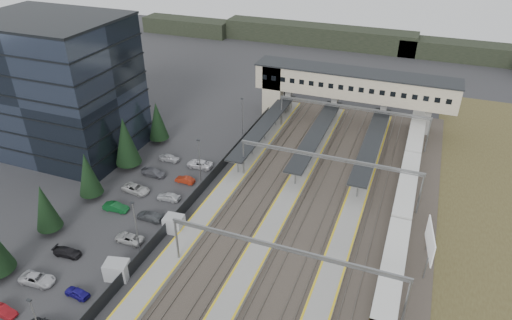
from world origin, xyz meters
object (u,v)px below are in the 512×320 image
at_px(relay_cabin_far, 174,224).
at_px(billboard, 430,242).
at_px(footbridge, 340,85).
at_px(train, 406,192).
at_px(office_building, 59,87).
at_px(relay_cabin_near, 117,270).

xyz_separation_m(relay_cabin_far, billboard, (33.67, 5.58, 2.64)).
bearing_deg(billboard, footbridge, 117.36).
relative_size(relay_cabin_far, billboard, 0.43).
bearing_deg(relay_cabin_far, footbridge, 73.06).
bearing_deg(relay_cabin_far, train, 32.27).
xyz_separation_m(office_building, train, (60.00, 4.37, -10.20)).
bearing_deg(relay_cabin_near, footbridge, 74.23).
bearing_deg(relay_cabin_near, relay_cabin_far, 79.32).
distance_m(relay_cabin_near, billboard, 39.24).
xyz_separation_m(train, billboard, (3.83, -13.26, 1.85)).
relative_size(office_building, footbridge, 0.60).
bearing_deg(relay_cabin_far, billboard, 9.41).
height_order(office_building, relay_cabin_far, office_building).
xyz_separation_m(relay_cabin_near, footbridge, (15.54, 55.04, 6.73)).
bearing_deg(train, relay_cabin_near, -137.27).
height_order(office_building, relay_cabin_near, office_building).
relative_size(relay_cabin_far, footbridge, 0.07).
distance_m(office_building, relay_cabin_far, 35.21).
bearing_deg(billboard, train, 106.10).
relative_size(relay_cabin_far, train, 0.05).
distance_m(relay_cabin_near, footbridge, 57.59).
bearing_deg(footbridge, train, -57.54).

